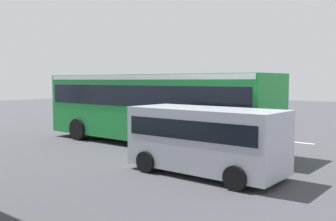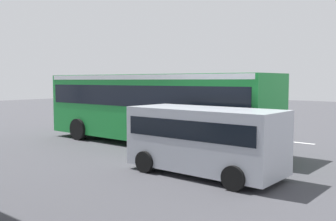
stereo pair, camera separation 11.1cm
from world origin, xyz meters
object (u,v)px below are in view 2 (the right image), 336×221
at_px(pedestrian, 120,111).
at_px(traffic_sign, 164,96).
at_px(parked_van, 205,136).
at_px(city_bus, 152,103).

xyz_separation_m(pedestrian, traffic_sign, (-2.54, -1.48, 1.00)).
distance_m(parked_van, traffic_sign, 12.95).
relative_size(city_bus, traffic_sign, 4.12).
relative_size(city_bus, pedestrian, 6.44).
height_order(city_bus, parked_van, city_bus).
xyz_separation_m(parked_van, traffic_sign, (9.25, -9.03, 0.71)).
height_order(parked_van, traffic_sign, traffic_sign).
bearing_deg(parked_van, pedestrian, -32.65).
bearing_deg(traffic_sign, city_bus, 126.17).
height_order(parked_van, pedestrian, parked_van).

